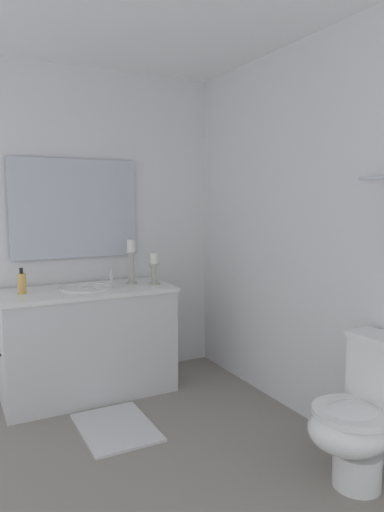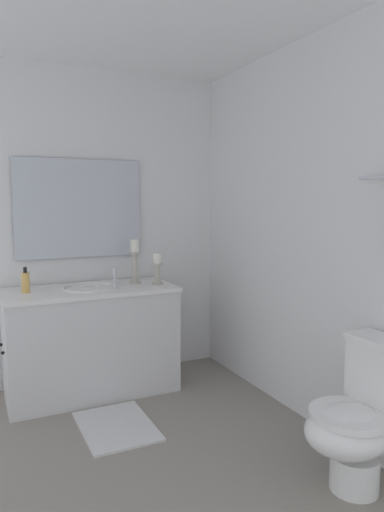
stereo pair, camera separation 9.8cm
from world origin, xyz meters
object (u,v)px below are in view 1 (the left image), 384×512
at_px(candle_holder_short, 131,260).
at_px(soap_bottle, 22,283).
at_px(mirror, 75,209).
at_px(toilet, 362,416).
at_px(sink_basin, 87,294).
at_px(vanity_cabinet, 88,341).
at_px(candle_holder_tall, 154,268).
at_px(bath_mat, 116,427).

xyz_separation_m(candle_holder_short, soap_bottle, (0.01, -0.81, -0.11)).
height_order(mirror, toilet, mirror).
distance_m(sink_basin, mirror, 0.68).
relative_size(vanity_cabinet, soap_bottle, 6.98).
xyz_separation_m(candle_holder_tall, candle_holder_short, (-0.11, -0.14, 0.06)).
bearing_deg(soap_bottle, candle_holder_short, 90.96).
relative_size(toilet, bath_mat, 1.25).
height_order(sink_basin, mirror, mirror).
bearing_deg(candle_holder_short, candle_holder_tall, 52.15).
height_order(sink_basin, candle_holder_tall, candle_holder_tall).
bearing_deg(candle_holder_short, toilet, 16.58).
bearing_deg(mirror, candle_holder_short, 56.76).
height_order(candle_holder_short, bath_mat, candle_holder_short).
height_order(candle_holder_short, toilet, candle_holder_short).
distance_m(vanity_cabinet, soap_bottle, 0.65).
distance_m(toilet, bath_mat, 1.50).
distance_m(candle_holder_short, toilet, 1.98).
relative_size(sink_basin, bath_mat, 0.67).
xyz_separation_m(vanity_cabinet, soap_bottle, (-0.03, -0.44, 0.47)).
distance_m(candle_holder_short, bath_mat, 1.23).
bearing_deg(candle_holder_tall, toilet, 13.09).
bearing_deg(bath_mat, mirror, 180.00).
bearing_deg(toilet, mirror, -156.18).
distance_m(mirror, soap_bottle, 0.72).
bearing_deg(bath_mat, vanity_cabinet, -180.00).
bearing_deg(mirror, vanity_cabinet, -0.01).
xyz_separation_m(vanity_cabinet, bath_mat, (0.62, 0.00, -0.39)).
relative_size(sink_basin, candle_holder_tall, 1.68).
height_order(toilet, bath_mat, toilet).
bearing_deg(toilet, candle_holder_short, -163.42).
height_order(candle_holder_tall, bath_mat, candle_holder_tall).
xyz_separation_m(sink_basin, mirror, (-0.28, -0.00, 0.62)).
bearing_deg(toilet, vanity_cabinet, -152.91).
bearing_deg(candle_holder_short, vanity_cabinet, -83.57).
relative_size(candle_holder_tall, toilet, 0.32).
distance_m(vanity_cabinet, candle_holder_short, 0.69).
distance_m(candle_holder_tall, candle_holder_short, 0.19).
height_order(vanity_cabinet, sink_basin, sink_basin).
bearing_deg(sink_basin, soap_bottle, -93.55).
bearing_deg(sink_basin, toilet, 27.06).
relative_size(mirror, candle_holder_tall, 4.06).
distance_m(mirror, candle_holder_tall, 0.77).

